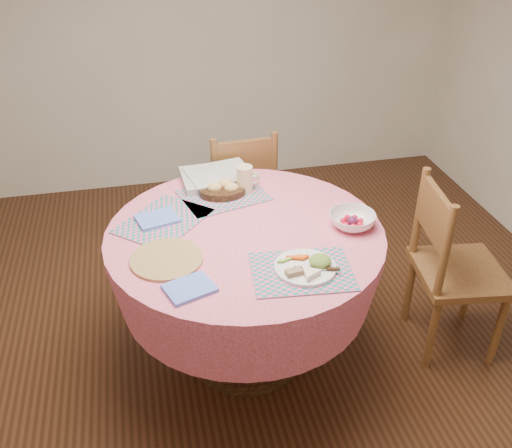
{
  "coord_description": "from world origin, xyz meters",
  "views": [
    {
      "loc": [
        -0.41,
        -2.08,
        2.11
      ],
      "look_at": [
        0.05,
        0.0,
        0.78
      ],
      "focal_mm": 40.0,
      "sensor_mm": 36.0,
      "label": 1
    }
  ],
  "objects_px": {
    "chair_right": "(451,266)",
    "bread_bowl": "(223,189)",
    "fruit_bowl": "(352,220)",
    "dining_table": "(245,266)",
    "latte_mug": "(245,179)",
    "wicker_trivet": "(167,259)",
    "dinner_plate": "(308,266)",
    "chair_back": "(240,195)"
  },
  "relations": [
    {
      "from": "dining_table",
      "to": "chair_back",
      "type": "distance_m",
      "value": 0.84
    },
    {
      "from": "chair_right",
      "to": "wicker_trivet",
      "type": "relative_size",
      "value": 3.08
    },
    {
      "from": "chair_back",
      "to": "dinner_plate",
      "type": "relative_size",
      "value": 3.61
    },
    {
      "from": "dining_table",
      "to": "wicker_trivet",
      "type": "bearing_deg",
      "value": -157.51
    },
    {
      "from": "dinner_plate",
      "to": "wicker_trivet",
      "type": "bearing_deg",
      "value": 160.39
    },
    {
      "from": "chair_back",
      "to": "dinner_plate",
      "type": "xyz_separation_m",
      "value": [
        0.05,
        -1.17,
        0.3
      ]
    },
    {
      "from": "bread_bowl",
      "to": "fruit_bowl",
      "type": "xyz_separation_m",
      "value": [
        0.51,
        -0.41,
        -0.0
      ]
    },
    {
      "from": "dinner_plate",
      "to": "latte_mug",
      "type": "relative_size",
      "value": 1.88
    },
    {
      "from": "bread_bowl",
      "to": "latte_mug",
      "type": "xyz_separation_m",
      "value": [
        0.11,
        0.01,
        0.04
      ]
    },
    {
      "from": "dining_table",
      "to": "wicker_trivet",
      "type": "xyz_separation_m",
      "value": [
        -0.36,
        -0.15,
        0.2
      ]
    },
    {
      "from": "dinner_plate",
      "to": "bread_bowl",
      "type": "bearing_deg",
      "value": 108.03
    },
    {
      "from": "chair_right",
      "to": "bread_bowl",
      "type": "height_order",
      "value": "chair_right"
    },
    {
      "from": "chair_right",
      "to": "dinner_plate",
      "type": "bearing_deg",
      "value": 113.72
    },
    {
      "from": "dinner_plate",
      "to": "latte_mug",
      "type": "height_order",
      "value": "latte_mug"
    },
    {
      "from": "dining_table",
      "to": "latte_mug",
      "type": "distance_m",
      "value": 0.45
    },
    {
      "from": "wicker_trivet",
      "to": "bread_bowl",
      "type": "bearing_deg",
      "value": 57.14
    },
    {
      "from": "chair_right",
      "to": "latte_mug",
      "type": "bearing_deg",
      "value": 70.98
    },
    {
      "from": "chair_back",
      "to": "bread_bowl",
      "type": "relative_size",
      "value": 3.91
    },
    {
      "from": "dining_table",
      "to": "chair_back",
      "type": "xyz_separation_m",
      "value": [
        0.13,
        0.83,
        -0.09
      ]
    },
    {
      "from": "fruit_bowl",
      "to": "wicker_trivet",
      "type": "bearing_deg",
      "value": -174.26
    },
    {
      "from": "wicker_trivet",
      "to": "dinner_plate",
      "type": "relative_size",
      "value": 1.2
    },
    {
      "from": "chair_right",
      "to": "wicker_trivet",
      "type": "xyz_separation_m",
      "value": [
        -1.35,
        -0.04,
        0.27
      ]
    },
    {
      "from": "bread_bowl",
      "to": "latte_mug",
      "type": "height_order",
      "value": "latte_mug"
    },
    {
      "from": "fruit_bowl",
      "to": "bread_bowl",
      "type": "bearing_deg",
      "value": 141.46
    },
    {
      "from": "dining_table",
      "to": "fruit_bowl",
      "type": "xyz_separation_m",
      "value": [
        0.48,
        -0.06,
        0.23
      ]
    },
    {
      "from": "bread_bowl",
      "to": "fruit_bowl",
      "type": "bearing_deg",
      "value": -38.54
    },
    {
      "from": "dinner_plate",
      "to": "bread_bowl",
      "type": "distance_m",
      "value": 0.72
    },
    {
      "from": "chair_right",
      "to": "latte_mug",
      "type": "relative_size",
      "value": 6.98
    },
    {
      "from": "chair_right",
      "to": "chair_back",
      "type": "bearing_deg",
      "value": 50.34
    },
    {
      "from": "dining_table",
      "to": "chair_right",
      "type": "xyz_separation_m",
      "value": [
        0.99,
        -0.11,
        -0.07
      ]
    },
    {
      "from": "chair_right",
      "to": "latte_mug",
      "type": "distance_m",
      "value": 1.09
    },
    {
      "from": "wicker_trivet",
      "to": "fruit_bowl",
      "type": "bearing_deg",
      "value": 5.74
    },
    {
      "from": "bread_bowl",
      "to": "latte_mug",
      "type": "distance_m",
      "value": 0.12
    },
    {
      "from": "dining_table",
      "to": "bread_bowl",
      "type": "distance_m",
      "value": 0.42
    },
    {
      "from": "dining_table",
      "to": "chair_back",
      "type": "height_order",
      "value": "chair_back"
    },
    {
      "from": "chair_right",
      "to": "wicker_trivet",
      "type": "height_order",
      "value": "chair_right"
    },
    {
      "from": "dining_table",
      "to": "chair_back",
      "type": "relative_size",
      "value": 1.38
    },
    {
      "from": "chair_right",
      "to": "bread_bowl",
      "type": "bearing_deg",
      "value": 73.94
    },
    {
      "from": "bread_bowl",
      "to": "fruit_bowl",
      "type": "height_order",
      "value": "bread_bowl"
    },
    {
      "from": "bread_bowl",
      "to": "dining_table",
      "type": "bearing_deg",
      "value": -83.57
    },
    {
      "from": "chair_back",
      "to": "bread_bowl",
      "type": "bearing_deg",
      "value": 67.08
    },
    {
      "from": "dinner_plate",
      "to": "latte_mug",
      "type": "bearing_deg",
      "value": 99.07
    }
  ]
}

